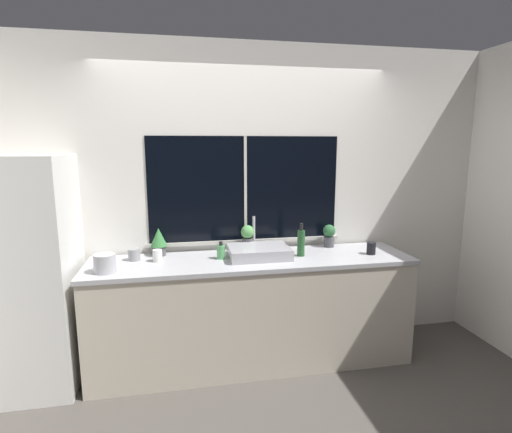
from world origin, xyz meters
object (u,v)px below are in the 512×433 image
Objects in this scene: potted_plant_right at (329,235)px; bottle_tall at (301,242)px; refrigerator at (33,274)px; soap_bottle at (221,252)px; sink at (259,252)px; mug_grey at (134,255)px; mug_white at (158,256)px; potted_plant_center at (248,237)px; mug_black at (371,248)px; potted_plant_left at (159,241)px; kettle at (105,263)px.

bottle_tall reaches higher than potted_plant_right.
refrigerator is 1.42m from soap_bottle.
sink reaches higher than bottle_tall.
soap_bottle reaches higher than mug_grey.
potted_plant_center is at bearing 13.00° from mug_white.
mug_grey and mug_white have the same top height.
soap_bottle is 0.51m from mug_white.
potted_plant_right reaches higher than mug_black.
soap_bottle is (-1.01, -0.20, -0.05)m from potted_plant_right.
bottle_tall reaches higher than soap_bottle.
potted_plant_left is at bearing 13.36° from refrigerator.
kettle reaches higher than mug_grey.
kettle is (-0.87, -0.19, 0.01)m from soap_bottle.
soap_bottle is at bearing 12.30° from kettle.
refrigerator is 3.54× the size of sink.
refrigerator is 18.55× the size of mug_grey.
soap_bottle is 0.89m from kettle.
mug_grey is (-1.36, 0.14, -0.07)m from bottle_tall.
mug_white is 0.60× the size of kettle.
mug_black is at bearing 2.17° from kettle.
mug_black is at bearing -4.87° from soap_bottle.
potted_plant_left is 0.54m from kettle.
bottle_tall is at bearing -144.67° from potted_plant_right.
potted_plant_center is 0.33m from soap_bottle.
mug_black is at bearing -49.59° from potted_plant_right.
potted_plant_left is 1.64× the size of soap_bottle.
potted_plant_right is at bearing 11.14° from soap_bottle.
bottle_tall is at bearing -30.58° from potted_plant_center.
mug_white is (-0.82, 0.03, 0.00)m from sink.
mug_black is at bearing -5.81° from sink.
bottle_tall is 2.94× the size of mug_grey.
mug_white is (-0.51, 0.02, -0.01)m from soap_bottle.
potted_plant_right is 1.42× the size of soap_bottle.
mug_black reaches higher than mug_grey.
potted_plant_left is at bearing 46.38° from kettle.
mug_white is at bearing 2.62° from refrigerator.
bottle_tall reaches higher than mug_black.
sink is 1.20m from kettle.
sink is 0.31m from soap_bottle.
mug_grey is 0.20m from mug_white.
refrigerator is 0.96m from potted_plant_left.
soap_bottle is at bearing -168.86° from potted_plant_right.
mug_black is (1.27, -0.11, -0.01)m from soap_bottle.
mug_white is at bearing 30.25° from kettle.
potted_plant_left is at bearing 88.05° from mug_white.
sink reaches higher than mug_grey.
mug_grey is (-0.95, -0.11, -0.08)m from potted_plant_center.
mug_white is 1.79m from mug_black.
soap_bottle is 1.40× the size of mug_black.
bottle_tall is (1.17, -0.24, -0.01)m from potted_plant_left.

